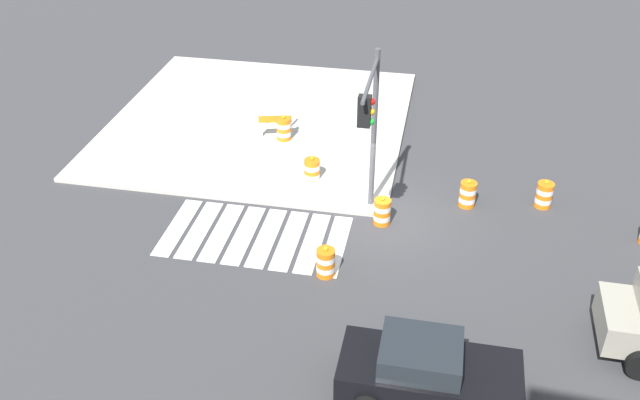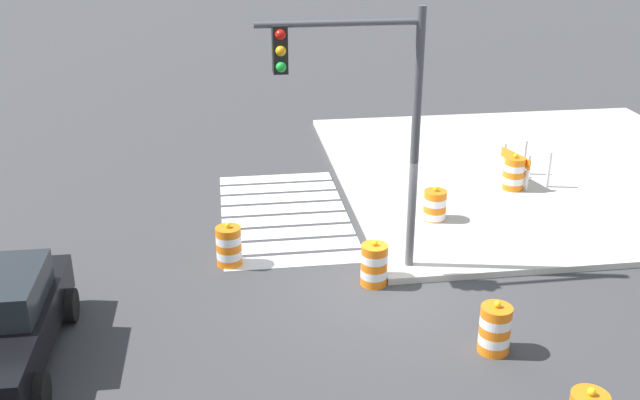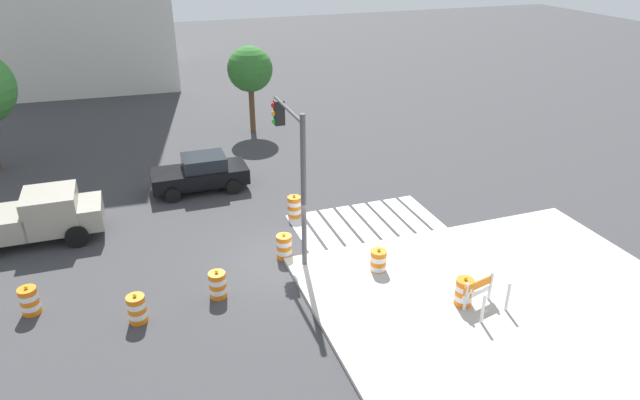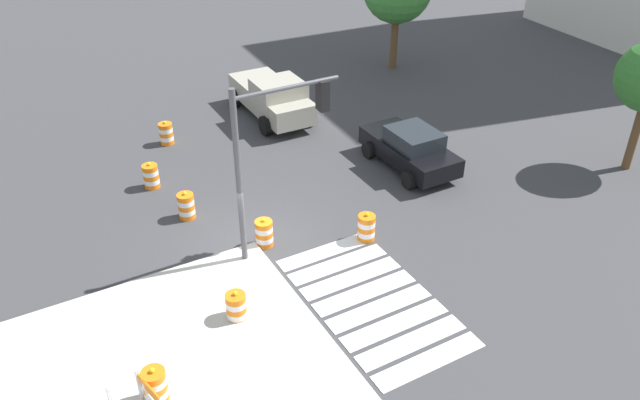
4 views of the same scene
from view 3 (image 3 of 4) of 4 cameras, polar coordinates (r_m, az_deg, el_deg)
ground_plane at (r=20.52m, az=-3.69°, el=-6.24°), size 120.00×120.00×0.00m
sidewalk_corner at (r=18.58m, az=20.43°, el=-11.63°), size 12.00×12.00×0.15m
crosswalk_stripes at (r=23.18m, az=4.57°, el=-2.22°), size 5.85×3.20×0.02m
sports_car at (r=26.25m, az=-11.99°, el=2.70°), size 4.31×2.16×1.63m
pickup_truck at (r=23.97m, az=-26.75°, el=-1.56°), size 5.18×2.40×1.92m
traffic_barrel_near_corner at (r=18.27m, az=-18.04°, el=-10.44°), size 0.56×0.56×1.02m
traffic_barrel_crosswalk_end at (r=19.70m, az=5.91°, el=-6.27°), size 0.56×0.56×1.02m
traffic_barrel_median_near at (r=19.90m, az=-27.34°, el=-9.05°), size 0.56×0.56×1.02m
traffic_barrel_median_far at (r=23.38m, az=-2.62°, el=-0.68°), size 0.56×0.56×1.02m
traffic_barrel_far_curb at (r=18.75m, az=-10.32°, el=-8.44°), size 0.56×0.56×1.02m
traffic_barrel_lane_center at (r=20.54m, az=-3.65°, el=-4.72°), size 0.56×0.56×1.02m
traffic_barrel_on_sidewalk at (r=18.43m, az=14.36°, el=-8.99°), size 0.56×0.56×1.02m
construction_barricade at (r=18.36m, az=16.08°, el=-8.92°), size 1.38×1.04×1.00m
traffic_light_pole at (r=19.37m, az=-2.81°, el=4.72°), size 0.47×3.29×5.50m
street_tree_streetside_near at (r=32.91m, az=-7.10°, el=12.96°), size 2.57×2.57×4.98m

